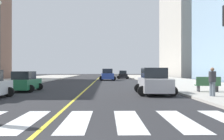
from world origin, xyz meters
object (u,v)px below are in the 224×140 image
car_blue_fourth (107,75)px  car_black_sixth (123,75)px  car_green_fifth (25,82)px  pedestrian_waiting_east (212,80)px  park_bench (208,84)px  car_silver_nearest (154,82)px  car_yellow_second (107,73)px

car_blue_fourth → car_black_sixth: 8.36m
car_green_fifth → car_black_sixth: bearing=73.4°
car_black_sixth → pedestrian_waiting_east: bearing=95.9°
car_green_fifth → pedestrian_waiting_east: (13.40, -5.57, 0.35)m
park_bench → car_blue_fourth: bearing=21.8°
car_silver_nearest → park_bench: bearing=-172.5°
car_green_fifth → car_blue_fourth: bearing=74.7°
car_blue_fourth → car_black_sixth: size_ratio=1.21×
car_silver_nearest → park_bench: size_ratio=2.38×
car_silver_nearest → car_black_sixth: (-0.28, 32.79, -0.12)m
car_yellow_second → pedestrian_waiting_east: size_ratio=2.47×
car_green_fifth → car_black_sixth: car_black_sixth is taller
car_silver_nearest → pedestrian_waiting_east: (3.09, -2.79, 0.23)m
car_blue_fourth → car_green_fifth: bearing=70.2°
park_bench → pedestrian_waiting_east: size_ratio=1.03×
car_blue_fourth → car_green_fifth: (-6.86, -22.28, -0.16)m
car_yellow_second → park_bench: car_yellow_second is taller
car_silver_nearest → car_green_fifth: car_silver_nearest is taller
car_silver_nearest → car_green_fifth: 10.68m
car_silver_nearest → car_yellow_second: 44.82m
car_yellow_second → car_green_fifth: 42.45m
car_blue_fourth → pedestrian_waiting_east: car_blue_fourth is taller
car_silver_nearest → car_blue_fourth: (-3.45, 25.06, 0.03)m
park_bench → car_green_fifth: bearing=85.5°
park_bench → pedestrian_waiting_east: 3.42m
pedestrian_waiting_east → car_green_fifth: bearing=43.4°
car_yellow_second → pedestrian_waiting_east: car_yellow_second is taller
car_silver_nearest → car_yellow_second: car_yellow_second is taller
car_silver_nearest → pedestrian_waiting_east: size_ratio=2.46×
car_silver_nearest → car_yellow_second: size_ratio=0.99×
car_black_sixth → pedestrian_waiting_east: 35.74m
car_yellow_second → park_bench: 44.90m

